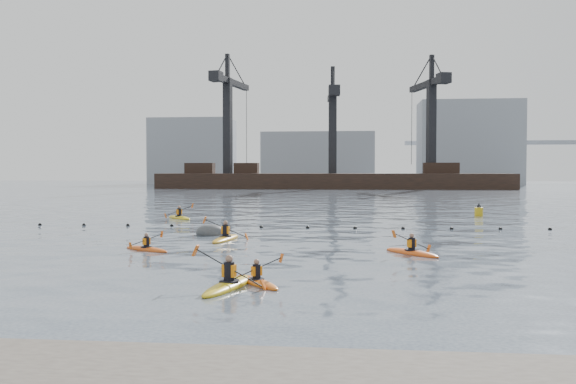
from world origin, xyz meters
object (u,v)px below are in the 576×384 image
at_px(kayaker_4, 412,252).
at_px(nav_buoy, 479,212).
at_px(kayaker_3, 226,238).
at_px(kayaker_2, 147,248).
at_px(mooring_buoy, 214,235).
at_px(kayaker_5, 179,217).
at_px(kayaker_1, 229,284).
at_px(kayaker_0, 257,281).

xyz_separation_m(kayaker_4, nav_buoy, (7.62, 23.22, 0.27)).
xyz_separation_m(kayaker_3, nav_buoy, (16.86, 18.74, 0.25)).
relative_size(kayaker_2, nav_buoy, 2.25).
distance_m(mooring_buoy, nav_buoy, 24.18).
distance_m(kayaker_2, nav_buoy, 30.39).
bearing_deg(kayaker_2, kayaker_5, 43.58).
bearing_deg(kayaker_1, kayaker_0, 57.15).
relative_size(kayaker_0, kayaker_1, 0.72).
bearing_deg(kayaker_1, nav_buoy, 78.47).
height_order(kayaker_0, kayaker_5, kayaker_5).
height_order(kayaker_1, kayaker_4, kayaker_1).
relative_size(kayaker_0, kayaker_2, 0.98).
relative_size(kayaker_0, kayaker_3, 0.72).
distance_m(kayaker_0, kayaker_1, 1.06).
bearing_deg(kayaker_3, mooring_buoy, 121.42).
height_order(mooring_buoy, nav_buoy, nav_buoy).
height_order(kayaker_2, mooring_buoy, kayaker_2).
bearing_deg(nav_buoy, kayaker_2, -130.23).
bearing_deg(mooring_buoy, kayaker_5, 115.25).
distance_m(kayaker_1, kayaker_4, 10.60).
xyz_separation_m(mooring_buoy, nav_buoy, (18.05, 16.09, 0.36)).
distance_m(kayaker_4, mooring_buoy, 12.64).
relative_size(kayaker_0, kayaker_5, 0.86).
relative_size(kayaker_0, nav_buoy, 2.21).
xyz_separation_m(kayaker_3, mooring_buoy, (-1.19, 2.65, -0.11)).
height_order(kayaker_1, kayaker_5, kayaker_1).
distance_m(kayaker_2, kayaker_5, 18.68).
distance_m(kayaker_1, nav_buoy, 34.62).
bearing_deg(kayaker_4, kayaker_1, 14.69).
height_order(kayaker_0, mooring_buoy, kayaker_0).
bearing_deg(kayaker_2, kayaker_1, -114.47).
height_order(kayaker_0, kayaker_1, kayaker_1).
bearing_deg(kayaker_1, kayaker_3, 114.66).
bearing_deg(kayaker_1, kayaker_2, 135.86).
height_order(kayaker_4, mooring_buoy, kayaker_4).
height_order(kayaker_1, kayaker_3, kayaker_1).
distance_m(kayaker_3, nav_buoy, 25.21).
distance_m(kayaker_2, kayaker_3, 5.25).
relative_size(kayaker_5, mooring_buoy, 1.37).
bearing_deg(kayaker_0, kayaker_3, 71.52).
height_order(kayaker_3, mooring_buoy, kayaker_3).
relative_size(kayaker_3, kayaker_4, 1.25).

